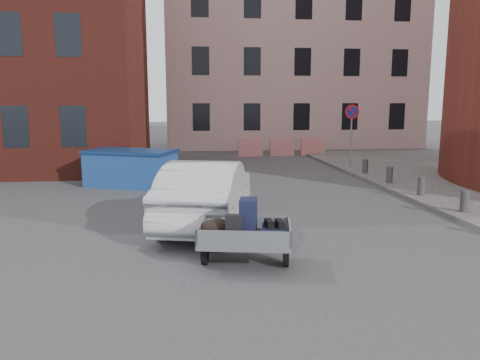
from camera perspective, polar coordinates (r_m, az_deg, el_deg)
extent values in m
plane|color=#38383A|center=(10.08, -0.72, -7.09)|extent=(120.00, 120.00, 0.00)
cube|color=#C29995|center=(32.64, 5.90, 16.71)|extent=(16.00, 8.00, 14.00)
cylinder|color=gray|center=(20.41, 13.38, 5.15)|extent=(0.07, 0.07, 2.60)
cylinder|color=red|center=(20.34, 13.51, 8.09)|extent=(0.60, 0.03, 0.60)
cylinder|color=navy|center=(20.32, 13.53, 8.09)|extent=(0.44, 0.03, 0.44)
cylinder|color=#3A3A3D|center=(13.12, 25.71, -2.36)|extent=(0.22, 0.22, 0.55)
cylinder|color=#3A3A3D|center=(14.99, 21.23, -0.68)|extent=(0.22, 0.22, 0.55)
cylinder|color=#3A3A3D|center=(16.93, 17.76, 0.61)|extent=(0.22, 0.22, 0.55)
cylinder|color=#3A3A3D|center=(18.93, 15.02, 1.64)|extent=(0.22, 0.22, 0.55)
cube|color=red|center=(24.97, 1.32, 4.04)|extent=(1.30, 0.18, 1.00)
cube|color=red|center=(25.27, 5.15, 4.06)|extent=(1.30, 0.18, 1.00)
cube|color=red|center=(25.67, 8.87, 4.08)|extent=(1.30, 0.18, 1.00)
cylinder|color=black|center=(8.48, -4.29, -8.80)|extent=(0.18, 0.45, 0.44)
cylinder|color=black|center=(8.39, 5.61, -9.01)|extent=(0.18, 0.45, 0.44)
cube|color=slate|center=(8.33, 0.64, -7.37)|extent=(1.78, 1.39, 0.08)
cube|color=slate|center=(8.36, -4.73, -6.05)|extent=(0.25, 1.09, 0.28)
cube|color=slate|center=(8.27, 6.07, -6.25)|extent=(0.25, 1.09, 0.28)
cube|color=slate|center=(8.79, 0.86, -5.25)|extent=(1.58, 0.35, 0.28)
cube|color=slate|center=(7.77, 0.39, -7.23)|extent=(1.58, 0.35, 0.28)
cube|color=slate|center=(9.21, 0.99, -6.11)|extent=(0.21, 0.70, 0.06)
cube|color=#171A37|center=(8.27, 1.01, -4.69)|extent=(0.38, 0.50, 0.70)
cube|color=black|center=(8.17, 4.12, -6.52)|extent=(0.51, 0.67, 0.25)
ellipsoid|color=black|center=(8.27, -2.86, -5.93)|extent=(0.66, 0.47, 0.36)
cube|color=black|center=(8.03, -0.76, -5.95)|extent=(0.31, 0.23, 0.48)
ellipsoid|color=blue|center=(8.62, 0.45, -5.68)|extent=(0.41, 0.36, 0.24)
cube|color=black|center=(8.07, 3.56, -5.32)|extent=(0.13, 0.28, 0.13)
cube|color=black|center=(8.07, 4.85, -5.33)|extent=(0.13, 0.28, 0.13)
cube|color=navy|center=(16.52, -13.15, 1.26)|extent=(3.24, 2.45, 1.16)
cube|color=navy|center=(16.44, -13.23, 3.43)|extent=(3.37, 2.58, 0.10)
imported|color=#AFB2B7|center=(11.07, -4.03, -1.51)|extent=(2.66, 4.91, 1.54)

